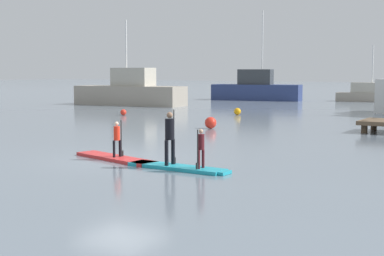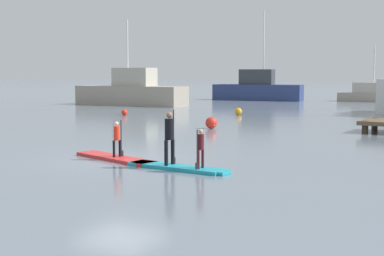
{
  "view_description": "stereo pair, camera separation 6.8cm",
  "coord_description": "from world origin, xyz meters",
  "px_view_note": "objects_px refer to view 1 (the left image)",
  "views": [
    {
      "loc": [
        11.02,
        -13.86,
        2.77
      ],
      "look_at": [
        1.35,
        2.0,
        0.9
      ],
      "focal_mm": 53.91,
      "sensor_mm": 36.0,
      "label": 1
    },
    {
      "loc": [
        11.08,
        -13.83,
        2.77
      ],
      "look_at": [
        1.35,
        2.0,
        0.9
      ],
      "focal_mm": 53.91,
      "sensor_mm": 36.0,
      "label": 2
    }
  ],
  "objects_px": {
    "paddler_child_solo": "(117,137)",
    "mooring_buoy_mid": "(237,111)",
    "paddleboard_far": "(178,168)",
    "mooring_buoy_far": "(123,112)",
    "fishing_boat_green_midground": "(130,92)",
    "paddleboard_near": "(117,158)",
    "paddler_child_front": "(201,146)",
    "motor_boat_small_navy": "(256,89)",
    "trawler_grey_distant": "(369,94)",
    "paddler_adult": "(170,135)",
    "mooring_buoy_near": "(211,123)"
  },
  "relations": [
    {
      "from": "motor_boat_small_navy",
      "to": "mooring_buoy_near",
      "type": "bearing_deg",
      "value": -69.6
    },
    {
      "from": "paddler_adult",
      "to": "mooring_buoy_far",
      "type": "relative_size",
      "value": 4.15
    },
    {
      "from": "fishing_boat_green_midground",
      "to": "trawler_grey_distant",
      "type": "height_order",
      "value": "fishing_boat_green_midground"
    },
    {
      "from": "paddler_adult",
      "to": "paddleboard_far",
      "type": "bearing_deg",
      "value": -3.68
    },
    {
      "from": "paddleboard_far",
      "to": "trawler_grey_distant",
      "type": "bearing_deg",
      "value": 96.71
    },
    {
      "from": "paddler_child_solo",
      "to": "paddler_child_front",
      "type": "distance_m",
      "value": 3.29
    },
    {
      "from": "paddler_child_front",
      "to": "motor_boat_small_navy",
      "type": "distance_m",
      "value": 38.19
    },
    {
      "from": "paddleboard_near",
      "to": "trawler_grey_distant",
      "type": "xyz_separation_m",
      "value": [
        -1.95,
        37.62,
        0.6
      ]
    },
    {
      "from": "mooring_buoy_near",
      "to": "paddler_adult",
      "type": "bearing_deg",
      "value": -66.34
    },
    {
      "from": "mooring_buoy_mid",
      "to": "paddleboard_far",
      "type": "bearing_deg",
      "value": -67.86
    },
    {
      "from": "mooring_buoy_mid",
      "to": "mooring_buoy_far",
      "type": "xyz_separation_m",
      "value": [
        -5.87,
        -3.9,
        -0.03
      ]
    },
    {
      "from": "trawler_grey_distant",
      "to": "mooring_buoy_near",
      "type": "height_order",
      "value": "trawler_grey_distant"
    },
    {
      "from": "mooring_buoy_near",
      "to": "mooring_buoy_mid",
      "type": "distance_m",
      "value": 8.59
    },
    {
      "from": "fishing_boat_green_midground",
      "to": "mooring_buoy_near",
      "type": "xyz_separation_m",
      "value": [
        14.52,
        -12.74,
        -0.77
      ]
    },
    {
      "from": "fishing_boat_green_midground",
      "to": "motor_boat_small_navy",
      "type": "height_order",
      "value": "motor_boat_small_navy"
    },
    {
      "from": "paddler_child_solo",
      "to": "mooring_buoy_mid",
      "type": "bearing_deg",
      "value": 105.49
    },
    {
      "from": "paddler_child_front",
      "to": "motor_boat_small_navy",
      "type": "relative_size",
      "value": 0.13
    },
    {
      "from": "fishing_boat_green_midground",
      "to": "trawler_grey_distant",
      "type": "distance_m",
      "value": 21.11
    },
    {
      "from": "paddler_child_front",
      "to": "paddleboard_far",
      "type": "bearing_deg",
      "value": 176.78
    },
    {
      "from": "fishing_boat_green_midground",
      "to": "mooring_buoy_mid",
      "type": "xyz_separation_m",
      "value": [
        11.82,
        -4.59,
        -0.83
      ]
    },
    {
      "from": "trawler_grey_distant",
      "to": "mooring_buoy_near",
      "type": "relative_size",
      "value": 10.47
    },
    {
      "from": "paddler_child_solo",
      "to": "mooring_buoy_near",
      "type": "distance_m",
      "value": 10.15
    },
    {
      "from": "paddler_adult",
      "to": "paddler_child_front",
      "type": "height_order",
      "value": "paddler_adult"
    },
    {
      "from": "mooring_buoy_near",
      "to": "motor_boat_small_navy",
      "type": "bearing_deg",
      "value": 110.4
    },
    {
      "from": "trawler_grey_distant",
      "to": "mooring_buoy_mid",
      "type": "bearing_deg",
      "value": -98.81
    },
    {
      "from": "fishing_boat_green_midground",
      "to": "mooring_buoy_far",
      "type": "distance_m",
      "value": 10.4
    },
    {
      "from": "paddler_child_solo",
      "to": "mooring_buoy_near",
      "type": "relative_size",
      "value": 2.02
    },
    {
      "from": "paddleboard_near",
      "to": "paddler_adult",
      "type": "relative_size",
      "value": 2.27
    },
    {
      "from": "mooring_buoy_near",
      "to": "mooring_buoy_mid",
      "type": "bearing_deg",
      "value": 108.36
    },
    {
      "from": "paddleboard_far",
      "to": "mooring_buoy_far",
      "type": "height_order",
      "value": "mooring_buoy_far"
    },
    {
      "from": "trawler_grey_distant",
      "to": "mooring_buoy_mid",
      "type": "height_order",
      "value": "trawler_grey_distant"
    },
    {
      "from": "fishing_boat_green_midground",
      "to": "mooring_buoy_near",
      "type": "bearing_deg",
      "value": -41.25
    },
    {
      "from": "paddler_adult",
      "to": "mooring_buoy_near",
      "type": "distance_m",
      "value": 11.25
    },
    {
      "from": "paddler_child_front",
      "to": "mooring_buoy_far",
      "type": "relative_size",
      "value": 2.88
    },
    {
      "from": "paddler_child_solo",
      "to": "mooring_buoy_mid",
      "type": "relative_size",
      "value": 2.57
    },
    {
      "from": "paddleboard_near",
      "to": "motor_boat_small_navy",
      "type": "relative_size",
      "value": 0.42
    },
    {
      "from": "trawler_grey_distant",
      "to": "paddler_adult",
      "type": "bearing_deg",
      "value": -83.73
    },
    {
      "from": "trawler_grey_distant",
      "to": "mooring_buoy_mid",
      "type": "xyz_separation_m",
      "value": [
        -3.04,
        -19.58,
        -0.43
      ]
    },
    {
      "from": "paddleboard_far",
      "to": "paddler_child_front",
      "type": "relative_size",
      "value": 2.94
    },
    {
      "from": "fishing_boat_green_midground",
      "to": "mooring_buoy_mid",
      "type": "relative_size",
      "value": 21.0
    },
    {
      "from": "paddleboard_far",
      "to": "paddler_adult",
      "type": "xyz_separation_m",
      "value": [
        -0.3,
        0.02,
        0.91
      ]
    },
    {
      "from": "paddler_child_front",
      "to": "motor_boat_small_navy",
      "type": "xyz_separation_m",
      "value": [
        -14.79,
        35.2,
        0.32
      ]
    },
    {
      "from": "paddleboard_near",
      "to": "paddler_child_front",
      "type": "distance_m",
      "value": 3.36
    },
    {
      "from": "fishing_boat_green_midground",
      "to": "mooring_buoy_mid",
      "type": "bearing_deg",
      "value": -21.22
    },
    {
      "from": "paddleboard_far",
      "to": "paddler_child_solo",
      "type": "bearing_deg",
      "value": 170.51
    },
    {
      "from": "paddleboard_near",
      "to": "mooring_buoy_mid",
      "type": "distance_m",
      "value": 18.72
    },
    {
      "from": "fishing_boat_green_midground",
      "to": "motor_boat_small_navy",
      "type": "relative_size",
      "value": 1.1
    },
    {
      "from": "paddler_child_front",
      "to": "fishing_boat_green_midground",
      "type": "xyz_separation_m",
      "value": [
        -20.07,
        23.08,
        0.34
      ]
    },
    {
      "from": "mooring_buoy_near",
      "to": "mooring_buoy_mid",
      "type": "relative_size",
      "value": 1.27
    },
    {
      "from": "mooring_buoy_far",
      "to": "paddler_adult",
      "type": "bearing_deg",
      "value": -48.01
    }
  ]
}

